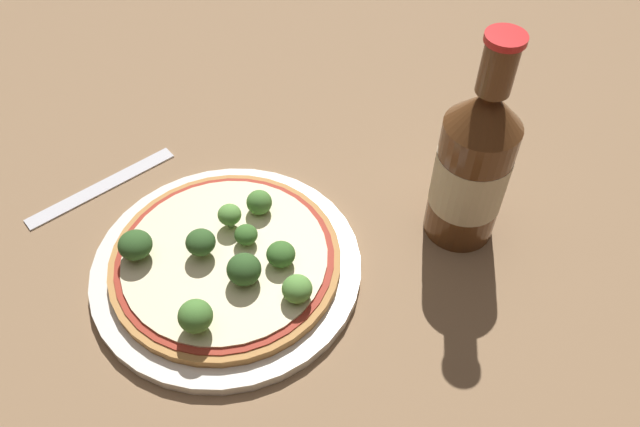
{
  "coord_description": "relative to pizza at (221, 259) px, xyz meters",
  "views": [
    {
      "loc": [
        0.35,
        -0.15,
        0.51
      ],
      "look_at": [
        0.04,
        0.09,
        0.06
      ],
      "focal_mm": 35.0,
      "sensor_mm": 36.0,
      "label": 1
    }
  ],
  "objects": [
    {
      "name": "broccoli_floret_3",
      "position": [
        0.06,
        -0.06,
        0.03
      ],
      "size": [
        0.03,
        0.03,
        0.03
      ],
      "color": "#6B8E51",
      "rests_on": "pizza"
    },
    {
      "name": "broccoli_floret_5",
      "position": [
        0.04,
        0.0,
        0.02
      ],
      "size": [
        0.03,
        0.03,
        0.03
      ],
      "color": "#6B8E51",
      "rests_on": "pizza"
    },
    {
      "name": "beer_bottle",
      "position": [
        0.1,
        0.23,
        0.07
      ],
      "size": [
        0.07,
        0.07,
        0.23
      ],
      "color": "#563319",
      "rests_on": "ground_plane"
    },
    {
      "name": "pizza",
      "position": [
        0.0,
        0.0,
        0.0
      ],
      "size": [
        0.23,
        0.23,
        0.01
      ],
      "color": "#B77F42",
      "rests_on": "plate"
    },
    {
      "name": "broccoli_floret_4",
      "position": [
        0.08,
        0.03,
        0.02
      ],
      "size": [
        0.03,
        0.03,
        0.02
      ],
      "color": "#6B8E51",
      "rests_on": "pizza"
    },
    {
      "name": "plate",
      "position": [
        -0.0,
        0.01,
        -0.01
      ],
      "size": [
        0.27,
        0.27,
        0.01
      ],
      "color": "silver",
      "rests_on": "ground_plane"
    },
    {
      "name": "broccoli_floret_1",
      "position": [
        0.04,
        0.04,
        0.02
      ],
      "size": [
        0.03,
        0.03,
        0.02
      ],
      "color": "#6B8E51",
      "rests_on": "pizza"
    },
    {
      "name": "ground_plane",
      "position": [
        0.0,
        0.0,
        -0.02
      ],
      "size": [
        3.0,
        3.0,
        0.0
      ],
      "primitive_type": "plane",
      "color": "#846647"
    },
    {
      "name": "broccoli_floret_8",
      "position": [
        -0.01,
        -0.01,
        0.02
      ],
      "size": [
        0.03,
        0.03,
        0.03
      ],
      "color": "#6B8E51",
      "rests_on": "pizza"
    },
    {
      "name": "broccoli_floret_2",
      "position": [
        0.0,
        0.03,
        0.02
      ],
      "size": [
        0.02,
        0.02,
        0.02
      ],
      "color": "#6B8E51",
      "rests_on": "pizza"
    },
    {
      "name": "broccoli_floret_6",
      "position": [
        -0.05,
        -0.06,
        0.02
      ],
      "size": [
        0.03,
        0.03,
        0.03
      ],
      "color": "#6B8E51",
      "rests_on": "pizza"
    },
    {
      "name": "fork",
      "position": [
        -0.18,
        -0.05,
        -0.02
      ],
      "size": [
        0.03,
        0.18,
        0.0
      ],
      "rotation": [
        0.0,
        0.0,
        1.61
      ],
      "color": "silver",
      "rests_on": "ground_plane"
    },
    {
      "name": "broccoli_floret_7",
      "position": [
        -0.02,
        0.06,
        0.02
      ],
      "size": [
        0.03,
        0.03,
        0.03
      ],
      "color": "#6B8E51",
      "rests_on": "pizza"
    },
    {
      "name": "broccoli_floret_0",
      "position": [
        -0.02,
        0.03,
        0.02
      ],
      "size": [
        0.02,
        0.02,
        0.03
      ],
      "color": "#6B8E51",
      "rests_on": "pizza"
    }
  ]
}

